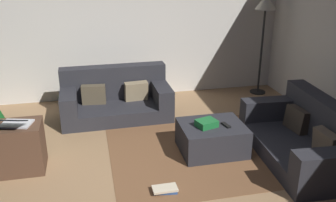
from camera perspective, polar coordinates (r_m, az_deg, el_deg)
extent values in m
plane|color=#93704C|center=(3.98, -5.90, -14.91)|extent=(6.40, 6.40, 0.00)
cube|color=beige|center=(6.43, -9.83, 11.71)|extent=(6.40, 0.12, 2.60)
cube|color=#26262B|center=(5.81, -7.89, -1.50)|extent=(1.66, 0.87, 0.22)
cube|color=#26262B|center=(5.97, -8.37, 2.92)|extent=(1.65, 0.26, 0.53)
cube|color=#26262B|center=(5.82, -1.11, 1.35)|extent=(0.25, 0.85, 0.28)
cube|color=#26262B|center=(5.71, -15.04, 0.18)|extent=(0.25, 0.85, 0.28)
cube|color=#8C7A5B|center=(5.85, -4.91, 1.51)|extent=(0.37, 0.19, 0.31)
cube|color=brown|center=(5.80, -11.36, 0.98)|extent=(0.37, 0.17, 0.30)
cube|color=#26262B|center=(4.92, 19.28, -7.11)|extent=(1.01, 1.80, 0.21)
cube|color=#26262B|center=(4.93, 23.25, -2.94)|extent=(0.34, 1.76, 0.52)
cube|color=#26262B|center=(4.25, 24.38, -8.80)|extent=(0.93, 0.29, 0.29)
cube|color=#26262B|center=(5.42, 15.97, -1.13)|extent=(0.93, 0.29, 0.29)
cube|color=brown|center=(4.61, 23.17, -6.12)|extent=(0.15, 0.36, 0.31)
cube|color=#372D24|center=(5.15, 19.20, -2.66)|extent=(0.19, 0.38, 0.31)
cube|color=#26262B|center=(4.79, 6.75, -5.65)|extent=(0.81, 0.67, 0.37)
cube|color=#19662D|center=(4.64, 5.95, -3.44)|extent=(0.29, 0.26, 0.09)
cube|color=black|center=(4.70, 8.91, -3.68)|extent=(0.08, 0.17, 0.02)
cube|color=#4C3323|center=(4.65, -21.77, -6.62)|extent=(0.52, 0.44, 0.58)
cube|color=silver|center=(4.52, -22.28, -3.26)|extent=(0.38, 0.31, 0.02)
cube|color=black|center=(4.34, -23.34, -2.75)|extent=(0.38, 0.29, 0.10)
cube|color=#2D5193|center=(4.08, -0.38, -13.49)|extent=(0.26, 0.19, 0.03)
cube|color=beige|center=(4.05, -0.49, -13.31)|extent=(0.27, 0.15, 0.02)
cylinder|color=black|center=(7.04, 13.62, 1.38)|extent=(0.28, 0.28, 0.02)
cylinder|color=black|center=(6.83, 14.16, 7.23)|extent=(0.04, 0.04, 1.51)
cone|color=beige|center=(6.68, 14.85, 14.50)|extent=(0.36, 0.36, 0.24)
cube|color=brown|center=(4.88, 6.66, -7.54)|extent=(2.60, 2.00, 0.01)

